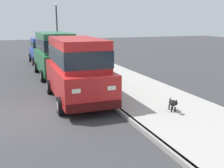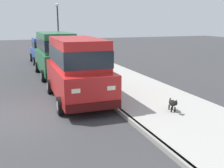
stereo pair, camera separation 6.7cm
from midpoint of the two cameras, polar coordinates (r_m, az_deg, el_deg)
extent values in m
plane|color=#38383A|center=(9.93, -17.90, -6.20)|extent=(80.00, 80.00, 0.00)
cube|color=gray|center=(10.49, -0.19, -4.10)|extent=(0.16, 64.00, 0.14)
cube|color=#A8A59E|center=(11.21, 8.49, -3.11)|extent=(3.60, 64.00, 0.14)
cube|color=red|center=(11.00, -7.04, 0.93)|extent=(1.97, 4.83, 1.10)
cube|color=red|center=(10.82, -7.20, 6.63)|extent=(1.73, 3.83, 1.10)
cube|color=#19232D|center=(10.83, -7.19, 6.19)|extent=(1.77, 3.87, 0.61)
cube|color=#400A0A|center=(8.90, -3.63, -4.67)|extent=(1.86, 0.23, 0.28)
cube|color=#400A0A|center=(13.34, -9.20, 1.21)|extent=(1.86, 0.23, 0.28)
cylinder|color=black|center=(10.00, 0.26, -3.46)|extent=(0.23, 0.64, 0.64)
cylinder|color=#9E9EA3|center=(10.00, 0.26, -3.46)|extent=(0.25, 0.36, 0.35)
cylinder|color=black|center=(9.56, -10.55, -4.49)|extent=(0.23, 0.64, 0.64)
cylinder|color=#9E9EA3|center=(9.56, -10.55, -4.49)|extent=(0.25, 0.36, 0.35)
cylinder|color=black|center=(12.75, -4.27, 0.15)|extent=(0.23, 0.64, 0.64)
cylinder|color=#9E9EA3|center=(12.75, -4.27, 0.15)|extent=(0.25, 0.36, 0.35)
cylinder|color=black|center=(12.41, -12.76, -0.51)|extent=(0.23, 0.64, 0.64)
cylinder|color=#9E9EA3|center=(12.41, -12.76, -0.51)|extent=(0.25, 0.36, 0.35)
cube|color=#EAEACC|center=(8.89, 0.02, -0.81)|extent=(0.28, 0.08, 0.14)
cube|color=#EAEACC|center=(8.58, -7.42, -1.44)|extent=(0.28, 0.08, 0.14)
cube|color=#23663D|center=(16.39, -11.60, 4.77)|extent=(1.97, 4.83, 1.10)
cube|color=#23663D|center=(16.27, -11.78, 8.61)|extent=(1.73, 3.82, 1.10)
cube|color=#19232D|center=(16.27, -11.77, 8.32)|extent=(1.77, 3.86, 0.61)
cube|color=black|center=(14.17, -9.88, 1.89)|extent=(1.86, 0.23, 0.28)
cube|color=black|center=(18.74, -12.79, 4.48)|extent=(1.86, 0.23, 0.28)
cylinder|color=black|center=(15.23, -7.02, 2.22)|extent=(0.23, 0.64, 0.64)
cylinder|color=#9E9EA3|center=(15.23, -7.02, 2.22)|extent=(0.25, 0.36, 0.35)
cylinder|color=black|center=(14.89, -14.11, 1.67)|extent=(0.23, 0.64, 0.64)
cylinder|color=#9E9EA3|center=(14.89, -14.11, 1.67)|extent=(0.25, 0.36, 0.35)
cylinder|color=black|center=(18.09, -9.37, 3.87)|extent=(0.23, 0.64, 0.64)
cylinder|color=#9E9EA3|center=(18.09, -9.37, 3.87)|extent=(0.25, 0.36, 0.35)
cylinder|color=black|center=(17.80, -15.36, 3.43)|extent=(0.23, 0.64, 0.64)
cylinder|color=#9E9EA3|center=(17.80, -15.36, 3.43)|extent=(0.25, 0.36, 0.35)
cube|color=#EAEACC|center=(14.17, -7.61, 4.33)|extent=(0.28, 0.08, 0.14)
cube|color=#EAEACC|center=(13.95, -12.33, 4.00)|extent=(0.28, 0.08, 0.14)
cube|color=#28479E|center=(21.65, -13.97, 6.18)|extent=(1.80, 3.74, 0.76)
cube|color=#28479E|center=(21.82, -14.17, 8.28)|extent=(1.56, 1.93, 0.80)
cube|color=#19232D|center=(21.83, -14.17, 8.13)|extent=(1.59, 1.97, 0.44)
cube|color=#0E1837|center=(19.92, -13.20, 4.95)|extent=(1.69, 0.24, 0.28)
cube|color=#0E1837|center=(23.45, -14.56, 6.07)|extent=(1.69, 0.24, 0.28)
cylinder|color=black|center=(20.71, -11.10, 4.96)|extent=(0.23, 0.64, 0.64)
cylinder|color=#9E9EA3|center=(20.71, -11.10, 4.96)|extent=(0.25, 0.36, 0.35)
cylinder|color=black|center=(20.47, -15.84, 4.62)|extent=(0.23, 0.64, 0.64)
cylinder|color=#9E9EA3|center=(20.47, -15.84, 4.62)|extent=(0.25, 0.36, 0.35)
cylinder|color=black|center=(22.95, -12.19, 5.69)|extent=(0.23, 0.64, 0.64)
cylinder|color=#9E9EA3|center=(22.95, -12.19, 5.69)|extent=(0.25, 0.36, 0.35)
cylinder|color=black|center=(22.73, -16.48, 5.38)|extent=(0.23, 0.64, 0.64)
cylinder|color=#9E9EA3|center=(22.73, -16.48, 5.38)|extent=(0.25, 0.36, 0.35)
cube|color=#EAEACC|center=(19.93, -11.72, 6.05)|extent=(0.28, 0.09, 0.14)
cube|color=#EAEACC|center=(19.77, -14.77, 5.84)|extent=(0.28, 0.09, 0.14)
ellipsoid|color=black|center=(9.58, 12.73, -3.93)|extent=(0.31, 0.48, 0.20)
cylinder|color=black|center=(9.53, 13.26, -5.25)|extent=(0.05, 0.05, 0.18)
cylinder|color=black|center=(9.49, 12.57, -5.28)|extent=(0.05, 0.05, 0.18)
cylinder|color=black|center=(9.77, 12.77, -4.75)|extent=(0.05, 0.05, 0.18)
cylinder|color=black|center=(9.74, 12.10, -4.78)|extent=(0.05, 0.05, 0.18)
sphere|color=black|center=(9.29, 13.29, -3.92)|extent=(0.17, 0.17, 0.17)
ellipsoid|color=black|center=(9.21, 13.46, -4.20)|extent=(0.10, 0.12, 0.06)
cone|color=black|center=(9.29, 13.59, -3.39)|extent=(0.06, 0.06, 0.07)
cone|color=black|center=(9.26, 13.01, -3.41)|extent=(0.06, 0.06, 0.07)
cylinder|color=black|center=(9.80, 12.30, -3.16)|extent=(0.07, 0.12, 0.13)
cylinder|color=gold|center=(11.64, -0.05, -1.84)|extent=(0.24, 0.24, 0.06)
cylinder|color=gold|center=(11.56, -0.05, -0.38)|extent=(0.17, 0.17, 0.55)
sphere|color=gold|center=(11.49, -0.05, 1.15)|extent=(0.15, 0.15, 0.15)
cylinder|color=gold|center=(11.52, -0.61, -0.30)|extent=(0.10, 0.07, 0.07)
cylinder|color=gold|center=(11.60, 0.51, -0.20)|extent=(0.10, 0.07, 0.07)
cylinder|color=#2D2D33|center=(23.19, -11.12, 10.58)|extent=(0.12, 0.12, 4.20)
ellipsoid|color=silver|center=(23.21, -11.37, 16.06)|extent=(0.36, 0.36, 0.20)
camera|label=1|loc=(0.03, -89.81, 0.04)|focal=43.51mm
camera|label=2|loc=(0.03, 90.19, -0.04)|focal=43.51mm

